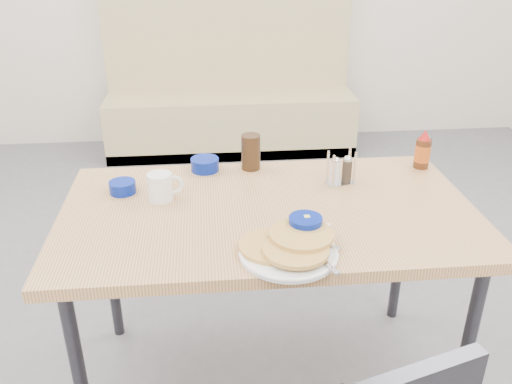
{
  "coord_description": "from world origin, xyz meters",
  "views": [
    {
      "loc": [
        -0.2,
        -1.36,
        1.62
      ],
      "look_at": [
        -0.04,
        0.26,
        0.82
      ],
      "focal_mm": 38.0,
      "sensor_mm": 36.0,
      "label": 1
    }
  ],
  "objects": [
    {
      "name": "creamer_bowl",
      "position": [
        -0.51,
        0.42,
        0.78
      ],
      "size": [
        0.09,
        0.09,
        0.04
      ],
      "rotation": [
        0.0,
        0.0,
        0.12
      ],
      "color": "navy",
      "rests_on": "dining_table"
    },
    {
      "name": "dining_table",
      "position": [
        0.0,
        0.25,
        0.7
      ],
      "size": [
        1.4,
        0.8,
        0.76
      ],
      "color": "tan",
      "rests_on": "ground"
    },
    {
      "name": "pancake_plate",
      "position": [
        0.03,
        -0.04,
        0.78
      ],
      "size": [
        0.29,
        0.29,
        0.05
      ],
      "rotation": [
        0.0,
        0.0,
        0.06
      ],
      "color": "white",
      "rests_on": "dining_table"
    },
    {
      "name": "condiment_caddy",
      "position": [
        0.29,
        0.42,
        0.8
      ],
      "size": [
        0.12,
        0.08,
        0.13
      ],
      "rotation": [
        0.0,
        0.0,
        0.24
      ],
      "color": "silver",
      "rests_on": "dining_table"
    },
    {
      "name": "syrup_bottle",
      "position": [
        0.64,
        0.54,
        0.83
      ],
      "size": [
        0.06,
        0.06,
        0.16
      ],
      "rotation": [
        0.0,
        0.0,
        -0.1
      ],
      "color": "#47230F",
      "rests_on": "dining_table"
    },
    {
      "name": "amber_tumbler",
      "position": [
        -0.03,
        0.59,
        0.83
      ],
      "size": [
        0.07,
        0.07,
        0.14
      ],
      "primitive_type": "cylinder",
      "rotation": [
        0.0,
        0.0,
        0.01
      ],
      "color": "#301E0F",
      "rests_on": "dining_table"
    },
    {
      "name": "grits_setting",
      "position": [
        0.09,
        0.05,
        0.79
      ],
      "size": [
        0.19,
        0.2,
        0.07
      ],
      "rotation": [
        0.0,
        0.0,
        -0.14
      ],
      "color": "white",
      "rests_on": "dining_table"
    },
    {
      "name": "butter_bowl",
      "position": [
        -0.21,
        0.59,
        0.78
      ],
      "size": [
        0.11,
        0.11,
        0.05
      ],
      "rotation": [
        0.0,
        0.0,
        0.24
      ],
      "color": "navy",
      "rests_on": "dining_table"
    },
    {
      "name": "coffee_mug",
      "position": [
        -0.36,
        0.35,
        0.81
      ],
      "size": [
        0.13,
        0.09,
        0.1
      ],
      "rotation": [
        0.0,
        0.0,
        0.21
      ],
      "color": "white",
      "rests_on": "dining_table"
    },
    {
      "name": "booth_bench",
      "position": [
        0.0,
        2.78,
        0.35
      ],
      "size": [
        1.9,
        0.56,
        1.22
      ],
      "color": "tan",
      "rests_on": "ground"
    }
  ]
}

